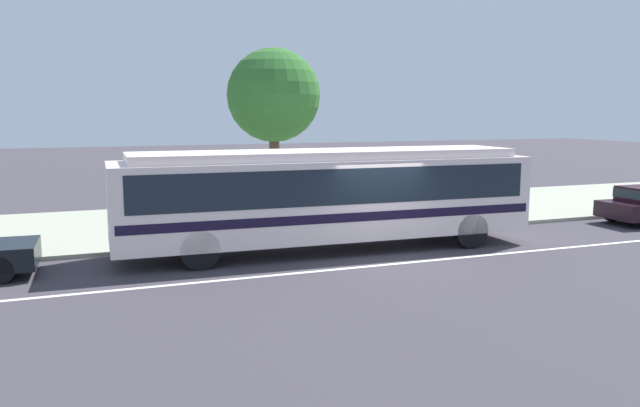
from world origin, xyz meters
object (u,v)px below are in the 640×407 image
object	(u,v)px
pedestrian_waiting_near_sign	(432,190)
street_tree_near_stop	(274,96)
pedestrian_walking_along_curb	(439,195)
bus_stop_sign	(438,175)
transit_bus	(328,192)

from	to	relation	value
pedestrian_waiting_near_sign	street_tree_near_stop	world-z (taller)	street_tree_near_stop
pedestrian_walking_along_curb	bus_stop_sign	size ratio (longest dim) A/B	0.66
transit_bus	street_tree_near_stop	xyz separation A→B (m)	(-0.33, 4.02, 2.74)
bus_stop_sign	street_tree_near_stop	world-z (taller)	street_tree_near_stop
transit_bus	pedestrian_waiting_near_sign	distance (m)	6.28
pedestrian_waiting_near_sign	pedestrian_walking_along_curb	world-z (taller)	pedestrian_walking_along_curb
transit_bus	street_tree_near_stop	world-z (taller)	street_tree_near_stop
bus_stop_sign	street_tree_near_stop	xyz separation A→B (m)	(-5.08, 2.06, 2.59)
pedestrian_walking_along_curb	bus_stop_sign	world-z (taller)	bus_stop_sign
street_tree_near_stop	transit_bus	bearing A→B (deg)	-85.38
bus_stop_sign	street_tree_near_stop	distance (m)	6.06
pedestrian_waiting_near_sign	pedestrian_walking_along_curb	size ratio (longest dim) A/B	0.97
pedestrian_walking_along_curb	bus_stop_sign	xyz separation A→B (m)	(0.02, 0.13, 0.66)
transit_bus	pedestrian_walking_along_curb	size ratio (longest dim) A/B	6.81
pedestrian_waiting_near_sign	street_tree_near_stop	size ratio (longest dim) A/B	0.29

